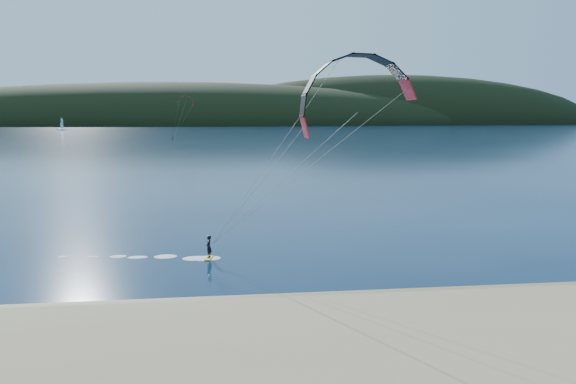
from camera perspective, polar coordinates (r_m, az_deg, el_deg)
The scene contains 6 objects.
ground at distance 24.47m, azimuth -7.11°, elevation -15.06°, with size 1800.00×1800.00×0.00m, color #061932.
wet_sand at distance 28.65m, azimuth -7.15°, elevation -11.49°, with size 220.00×2.50×0.10m.
headland at distance 767.91m, azimuth -7.29°, elevation 6.94°, with size 1200.00×310.00×140.00m.
kitesurfer_near at distance 34.64m, azimuth 6.24°, elevation 7.54°, with size 23.97×5.95×13.77m.
kitesurfer_far at distance 229.01m, azimuth -10.58°, elevation 8.93°, with size 9.56×5.29×17.55m.
sailboat at distance 439.52m, azimuth -22.34°, elevation 6.00°, with size 7.32×4.81×10.22m.
Camera 1 is at (0.07, -22.57, 9.44)m, focal length 34.39 mm.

